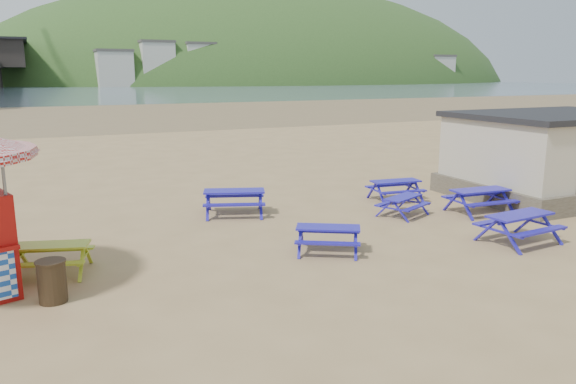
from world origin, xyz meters
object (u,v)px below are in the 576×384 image
picnic_table_blue_a (234,202)px  litter_bin (52,281)px  amenity_block (556,154)px  picnic_table_blue_b (395,190)px  picnic_table_yellow (51,259)px

picnic_table_blue_a → litter_bin: bearing=-117.9°
litter_bin → amenity_block: size_ratio=0.12×
litter_bin → amenity_block: amenity_block is taller
amenity_block → picnic_table_blue_b: bearing=163.9°
picnic_table_blue_a → picnic_table_blue_b: size_ratio=1.24×
picnic_table_blue_a → picnic_table_yellow: picnic_table_blue_a is taller
picnic_table_yellow → litter_bin: 1.78m
picnic_table_blue_b → litter_bin: 12.78m
picnic_table_yellow → litter_bin: bearing=-75.1°
picnic_table_blue_a → litter_bin: size_ratio=2.71×
picnic_table_blue_a → litter_bin: litter_bin is taller
litter_bin → amenity_block: 18.20m
picnic_table_blue_a → litter_bin: (-5.78, -5.26, 0.04)m
amenity_block → picnic_table_yellow: bearing=-176.0°
picnic_table_yellow → litter_bin: litter_bin is taller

